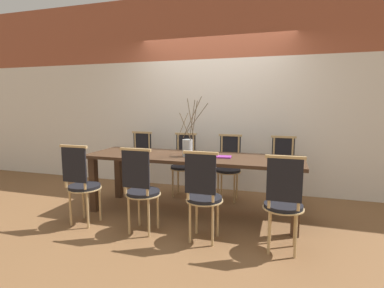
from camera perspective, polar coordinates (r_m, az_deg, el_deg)
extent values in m
plane|color=brown|center=(4.04, 0.00, -13.03)|extent=(16.00, 16.00, 0.00)
cube|color=silver|center=(5.00, 4.29, 3.59)|extent=(12.00, 0.06, 2.15)
cube|color=#9E5138|center=(5.14, 4.48, 21.67)|extent=(12.00, 0.06, 1.05)
cube|color=#422B1C|center=(3.84, 0.00, -2.51)|extent=(2.75, 0.83, 0.04)
cube|color=#422B1C|center=(4.22, -18.21, -7.35)|extent=(0.09, 0.09, 0.73)
cube|color=#422B1C|center=(3.47, 19.19, -10.65)|extent=(0.09, 0.09, 0.73)
cube|color=#422B1C|center=(4.72, -13.81, -5.58)|extent=(0.09, 0.09, 0.73)
cube|color=#422B1C|center=(4.07, 18.93, -7.93)|extent=(0.09, 0.09, 0.73)
cylinder|color=black|center=(3.82, -19.80, -7.60)|extent=(0.37, 0.37, 0.04)
cylinder|color=tan|center=(3.82, -19.78, -7.94)|extent=(0.39, 0.39, 0.01)
cylinder|color=tan|center=(4.04, -19.98, -10.24)|extent=(0.03, 0.03, 0.44)
cylinder|color=tan|center=(3.91, -17.13, -10.74)|extent=(0.03, 0.03, 0.44)
cylinder|color=tan|center=(3.87, -22.16, -11.18)|extent=(0.03, 0.03, 0.44)
cylinder|color=tan|center=(3.72, -19.25, -11.76)|extent=(0.03, 0.03, 0.44)
cylinder|color=tan|center=(3.72, -23.03, -3.94)|extent=(0.03, 0.03, 0.50)
cylinder|color=tan|center=(3.56, -19.85, -4.29)|extent=(0.03, 0.03, 0.50)
cube|color=black|center=(3.63, -21.54, -3.74)|extent=(0.31, 0.02, 0.40)
cube|color=tan|center=(3.60, -21.66, -0.45)|extent=(0.35, 0.03, 0.03)
cylinder|color=black|center=(3.42, -9.28, -9.02)|extent=(0.37, 0.37, 0.04)
cylinder|color=tan|center=(3.42, -9.27, -9.40)|extent=(0.39, 0.39, 0.01)
cylinder|color=tan|center=(3.64, -10.06, -11.87)|extent=(0.03, 0.03, 0.44)
cylinder|color=tan|center=(3.55, -6.54, -12.37)|extent=(0.03, 0.03, 0.44)
cylinder|color=tan|center=(3.45, -11.93, -13.09)|extent=(0.03, 0.03, 0.44)
cylinder|color=tan|center=(3.34, -8.24, -13.68)|extent=(0.03, 0.03, 0.44)
cylinder|color=tan|center=(3.28, -12.64, -5.02)|extent=(0.03, 0.03, 0.50)
cylinder|color=tan|center=(3.16, -8.56, -5.40)|extent=(0.03, 0.03, 0.50)
cube|color=black|center=(3.20, -10.69, -4.79)|extent=(0.31, 0.02, 0.40)
cube|color=tan|center=(3.17, -10.74, -1.07)|extent=(0.35, 0.03, 0.03)
cylinder|color=black|center=(3.18, 2.37, -10.24)|extent=(0.37, 0.37, 0.04)
cylinder|color=tan|center=(3.18, 2.37, -10.64)|extent=(0.39, 0.39, 0.01)
cylinder|color=tan|center=(3.39, 0.88, -13.25)|extent=(0.03, 0.03, 0.44)
cylinder|color=tan|center=(3.34, 4.94, -13.65)|extent=(0.03, 0.03, 0.44)
cylinder|color=tan|center=(3.18, -0.39, -14.73)|extent=(0.03, 0.03, 0.44)
cylinder|color=tan|center=(3.12, 3.96, -15.20)|extent=(0.03, 0.03, 0.44)
cylinder|color=tan|center=(2.99, -0.78, -6.04)|extent=(0.03, 0.03, 0.50)
cylinder|color=tan|center=(2.93, 4.06, -6.39)|extent=(0.03, 0.03, 0.50)
cube|color=black|center=(2.95, 1.59, -5.77)|extent=(0.31, 0.02, 0.40)
cube|color=tan|center=(2.91, 1.63, -1.73)|extent=(0.35, 0.03, 0.03)
cylinder|color=black|center=(3.08, 16.99, -11.16)|extent=(0.37, 0.37, 0.04)
cylinder|color=tan|center=(3.09, 16.98, -11.58)|extent=(0.39, 0.39, 0.01)
cylinder|color=tan|center=(3.28, 14.68, -14.32)|extent=(0.03, 0.03, 0.44)
cylinder|color=tan|center=(3.28, 19.01, -14.49)|extent=(0.03, 0.03, 0.44)
cylinder|color=tan|center=(3.05, 14.46, -15.98)|extent=(0.03, 0.03, 0.44)
cylinder|color=tan|center=(3.06, 19.13, -16.16)|extent=(0.03, 0.03, 0.44)
cylinder|color=tan|center=(2.86, 14.58, -6.98)|extent=(0.03, 0.03, 0.50)
cylinder|color=tan|center=(2.86, 19.79, -7.18)|extent=(0.03, 0.03, 0.50)
cube|color=black|center=(2.84, 17.20, -6.63)|extent=(0.31, 0.02, 0.40)
cube|color=tan|center=(2.80, 17.37, -2.45)|extent=(0.35, 0.03, 0.03)
cylinder|color=black|center=(4.95, -10.20, -3.78)|extent=(0.37, 0.37, 0.04)
cylinder|color=tan|center=(4.96, -10.19, -4.04)|extent=(0.39, 0.39, 0.01)
cylinder|color=tan|center=(4.85, -9.52, -6.88)|extent=(0.03, 0.03, 0.44)
cylinder|color=tan|center=(4.96, -12.01, -6.61)|extent=(0.03, 0.03, 0.44)
cylinder|color=tan|center=(5.06, -8.29, -6.24)|extent=(0.03, 0.03, 0.44)
cylinder|color=tan|center=(5.16, -10.70, -6.00)|extent=(0.03, 0.03, 0.44)
cylinder|color=tan|center=(4.99, -8.13, -0.54)|extent=(0.03, 0.03, 0.50)
cylinder|color=tan|center=(5.10, -10.74, -0.41)|extent=(0.03, 0.03, 0.50)
cube|color=black|center=(5.05, -9.43, -0.18)|extent=(0.31, 0.02, 0.40)
cube|color=tan|center=(5.02, -9.51, 2.18)|extent=(0.35, 0.03, 0.03)
cylinder|color=black|center=(4.66, -1.80, -4.40)|extent=(0.37, 0.37, 0.04)
cylinder|color=tan|center=(4.66, -1.80, -4.68)|extent=(0.39, 0.39, 0.01)
cylinder|color=tan|center=(4.56, -0.85, -7.70)|extent=(0.03, 0.03, 0.44)
cylinder|color=tan|center=(4.64, -3.68, -7.45)|extent=(0.03, 0.03, 0.44)
cylinder|color=tan|center=(4.78, 0.05, -6.97)|extent=(0.03, 0.03, 0.44)
cylinder|color=tan|center=(4.86, -2.66, -6.75)|extent=(0.03, 0.03, 0.44)
cylinder|color=tan|center=(4.71, 0.29, -0.94)|extent=(0.03, 0.03, 0.50)
cylinder|color=tan|center=(4.80, -2.66, -0.80)|extent=(0.03, 0.03, 0.50)
cube|color=black|center=(4.75, -1.18, -0.57)|extent=(0.31, 0.02, 0.40)
cube|color=tan|center=(4.72, -1.20, 1.94)|extent=(0.35, 0.03, 0.03)
cylinder|color=black|center=(4.48, 6.86, -4.94)|extent=(0.37, 0.37, 0.04)
cylinder|color=tan|center=(4.48, 6.86, -5.23)|extent=(0.39, 0.39, 0.01)
cylinder|color=tan|center=(4.40, 8.07, -8.36)|extent=(0.03, 0.03, 0.44)
cylinder|color=tan|center=(4.45, 4.99, -8.15)|extent=(0.03, 0.03, 0.44)
cylinder|color=tan|center=(4.63, 8.56, -7.56)|extent=(0.03, 0.03, 0.44)
cylinder|color=tan|center=(4.67, 5.63, -7.37)|extent=(0.03, 0.03, 0.44)
cylinder|color=tan|center=(4.56, 8.87, -1.33)|extent=(0.03, 0.03, 0.50)
cylinder|color=tan|center=(4.60, 5.69, -1.19)|extent=(0.03, 0.03, 0.50)
cube|color=black|center=(4.58, 7.29, -0.95)|extent=(0.31, 0.02, 0.40)
cube|color=tan|center=(4.55, 7.32, 1.65)|extent=(0.35, 0.03, 0.03)
cylinder|color=black|center=(4.41, 16.78, -5.42)|extent=(0.37, 0.37, 0.04)
cylinder|color=tan|center=(4.41, 16.77, -5.72)|extent=(0.39, 0.39, 0.01)
cylinder|color=tan|center=(4.35, 18.23, -8.87)|extent=(0.03, 0.03, 0.44)
cylinder|color=tan|center=(4.35, 15.05, -8.74)|extent=(0.03, 0.03, 0.44)
cylinder|color=tan|center=(4.58, 18.20, -8.03)|extent=(0.03, 0.03, 0.44)
cylinder|color=tan|center=(4.59, 15.17, -7.90)|extent=(0.03, 0.03, 0.44)
cylinder|color=tan|center=(4.51, 18.58, -1.74)|extent=(0.03, 0.03, 0.50)
cylinder|color=tan|center=(4.51, 15.30, -1.61)|extent=(0.03, 0.03, 0.50)
cube|color=black|center=(4.51, 16.95, -1.35)|extent=(0.31, 0.02, 0.40)
cube|color=tan|center=(4.48, 17.06, 1.28)|extent=(0.35, 0.03, 0.03)
cylinder|color=#B2BCC1|center=(3.76, -0.87, -0.76)|extent=(0.13, 0.13, 0.22)
cylinder|color=brown|center=(3.76, 0.47, 4.57)|extent=(0.13, 0.16, 0.48)
cylinder|color=brown|center=(3.76, 0.04, 4.64)|extent=(0.11, 0.10, 0.49)
cylinder|color=brown|center=(3.68, -0.24, 4.72)|extent=(0.06, 0.11, 0.51)
cylinder|color=brown|center=(3.80, -1.79, 3.45)|extent=(0.10, 0.17, 0.33)
cylinder|color=brown|center=(3.84, 0.02, 5.03)|extent=(0.27, 0.05, 0.54)
cylinder|color=brown|center=(3.66, -1.28, 3.34)|extent=(0.16, 0.01, 0.34)
cylinder|color=brown|center=(3.89, 0.59, 4.47)|extent=(0.37, 0.10, 0.46)
cube|color=#842D8C|center=(3.72, 5.60, -2.44)|extent=(0.25, 0.16, 0.02)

